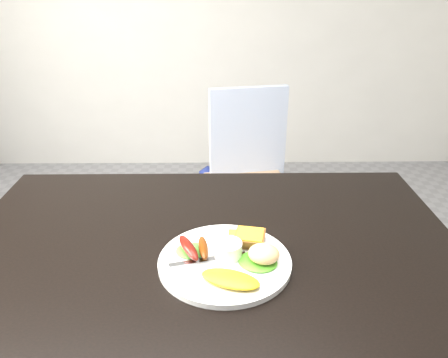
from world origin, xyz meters
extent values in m
cube|color=black|center=(0.00, 0.00, 0.73)|extent=(1.20, 0.80, 0.04)
cube|color=#A38162|center=(0.16, 0.87, 0.45)|extent=(0.42, 0.42, 0.04)
imported|color=navy|center=(0.15, 0.70, 0.79)|extent=(0.60, 0.43, 1.59)
cylinder|color=white|center=(0.04, -0.08, 0.76)|extent=(0.29, 0.29, 0.01)
ellipsoid|color=#50A327|center=(-0.04, -0.05, 0.77)|extent=(0.07, 0.07, 0.01)
ellipsoid|color=green|center=(0.11, -0.09, 0.77)|extent=(0.11, 0.10, 0.01)
ellipsoid|color=#E7B10D|center=(0.05, -0.16, 0.77)|extent=(0.14, 0.10, 0.02)
ellipsoid|color=#5A1212|center=(-0.04, -0.06, 0.78)|extent=(0.06, 0.10, 0.03)
ellipsoid|color=#642808|center=(-0.01, -0.06, 0.78)|extent=(0.03, 0.09, 0.02)
cylinder|color=white|center=(0.04, -0.07, 0.78)|extent=(0.07, 0.07, 0.04)
cube|color=brown|center=(0.08, -0.01, 0.77)|extent=(0.07, 0.07, 0.01)
cube|color=#93571C|center=(0.09, -0.02, 0.78)|extent=(0.08, 0.08, 0.01)
ellipsoid|color=beige|center=(0.12, -0.09, 0.79)|extent=(0.08, 0.08, 0.04)
cube|color=#ADAFB7|center=(0.00, -0.08, 0.76)|extent=(0.17, 0.06, 0.00)
camera|label=1|loc=(0.02, -0.87, 1.34)|focal=35.00mm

